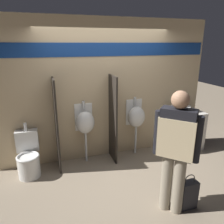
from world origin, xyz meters
TOP-DOWN VIEW (x-y plane):
  - ground_plane at (0.00, 0.00)m, footprint 16.00×16.00m
  - display_wall at (0.00, 0.60)m, footprint 4.27×0.07m
  - sink_counter at (1.66, 0.32)m, footprint 0.86×0.50m
  - sink_basin at (1.61, 0.37)m, footprint 0.41×0.41m
  - cell_phone at (1.40, 0.22)m, footprint 0.07×0.14m
  - divider_near_counter at (-0.98, 0.34)m, footprint 0.03×0.46m
  - divider_mid at (0.07, 0.34)m, footprint 0.03×0.46m
  - urinal_near_counter at (-0.45, 0.43)m, footprint 0.36×0.30m
  - urinal_far at (0.60, 0.43)m, footprint 0.36×0.30m
  - toilet at (-1.51, 0.28)m, footprint 0.39×0.55m
  - person_in_vest at (0.40, -1.25)m, footprint 0.47×0.48m
  - shopping_bag at (0.65, -1.30)m, footprint 0.25×0.14m

SIDE VIEW (x-z plane):
  - ground_plane at x=0.00m, z-range 0.00..0.00m
  - shopping_bag at x=0.65m, z-range -0.06..0.48m
  - toilet at x=-1.51m, z-range -0.14..0.77m
  - sink_counter at x=1.66m, z-range 0.00..0.83m
  - urinal_near_counter at x=-0.45m, z-range 0.21..1.41m
  - urinal_far at x=0.60m, z-range 0.21..1.41m
  - cell_phone at x=1.40m, z-range 0.83..0.85m
  - divider_near_counter at x=-0.98m, z-range 0.00..1.68m
  - divider_mid at x=0.07m, z-range 0.00..1.68m
  - sink_basin at x=1.61m, z-range 0.76..1.04m
  - person_in_vest at x=0.40m, z-range 0.14..1.84m
  - display_wall at x=0.00m, z-range 0.01..2.71m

